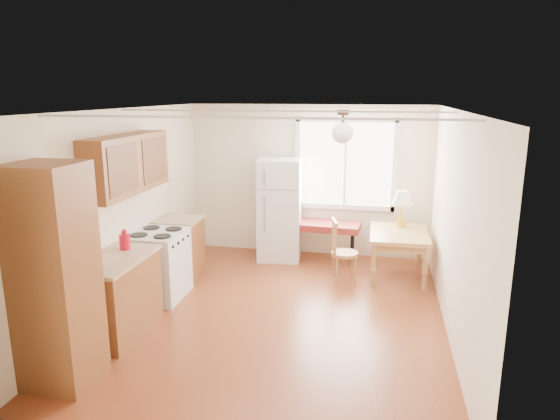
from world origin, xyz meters
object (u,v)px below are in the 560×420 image
(bench, at_px, (316,226))
(chair, at_px, (339,247))
(dining_table, at_px, (399,239))
(refrigerator, at_px, (280,209))

(bench, distance_m, chair, 0.92)
(bench, height_order, chair, chair)
(dining_table, bearing_deg, chair, -161.94)
(dining_table, xyz_separation_m, chair, (-0.85, -0.29, -0.09))
(refrigerator, distance_m, bench, 0.66)
(bench, bearing_deg, chair, -56.97)
(bench, relative_size, chair, 1.61)
(refrigerator, height_order, dining_table, refrigerator)
(chair, bearing_deg, dining_table, 4.69)
(refrigerator, xyz_separation_m, bench, (0.61, -0.01, -0.25))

